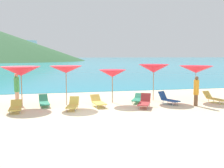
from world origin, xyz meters
TOP-DOWN VIEW (x-y plane):
  - ground_plane at (0.00, 10.00)m, footprint 50.00×100.00m
  - ocean_water at (0.00, 227.74)m, footprint 650.00×440.00m
  - umbrella_1 at (-4.11, 2.95)m, footprint 2.34×2.34m
  - umbrella_2 at (-1.55, 2.69)m, footprint 1.95×1.95m
  - umbrella_3 at (1.30, 2.88)m, footprint 1.80×1.80m
  - umbrella_4 at (4.13, 3.18)m, footprint 2.16×2.16m
  - umbrella_5 at (6.93, 2.73)m, footprint 2.29×2.29m
  - lounge_chair_0 at (2.79, 1.08)m, footprint 1.20×1.62m
  - lounge_chair_1 at (4.55, 1.75)m, footprint 1.06×1.45m
  - lounge_chair_2 at (0.23, 1.93)m, footprint 0.79×1.59m
  - lounge_chair_3 at (-1.26, 1.30)m, footprint 0.82×1.40m
  - lounge_chair_4 at (2.88, 2.57)m, footprint 1.19×1.58m
  - lounge_chair_6 at (7.63, 1.65)m, footprint 0.89×1.70m
  - lounge_chair_7 at (-4.23, 1.34)m, footprint 0.67×1.41m
  - lounge_chair_8 at (-2.85, 2.69)m, footprint 0.74×1.64m
  - beachgoer_0 at (5.88, 0.84)m, footprint 0.30×0.30m
  - beachgoer_1 at (-4.54, 3.95)m, footprint 0.32×0.32m
  - cruise_ship at (-39.31, 262.91)m, footprint 41.10×9.12m

SIDE VIEW (x-z plane):
  - ground_plane at x=0.00m, z-range -0.30..0.00m
  - ocean_water at x=0.00m, z-range 0.00..0.02m
  - lounge_chair_4 at x=2.88m, z-range 0.00..0.50m
  - lounge_chair_8 at x=-2.85m, z-range -0.04..0.56m
  - lounge_chair_7 at x=-4.23m, z-range -0.02..0.55m
  - lounge_chair_6 at x=7.63m, z-range -0.04..0.60m
  - lounge_chair_2 at x=0.23m, z-range -0.02..0.58m
  - lounge_chair_3 at x=-1.26m, z-range -0.04..0.61m
  - lounge_chair_1 at x=4.55m, z-range -0.05..0.68m
  - lounge_chair_0 at x=2.79m, z-range -0.05..0.69m
  - beachgoer_0 at x=5.88m, z-range 0.06..1.82m
  - beachgoer_1 at x=-4.54m, z-range 0.07..1.93m
  - umbrella_3 at x=1.30m, z-range 0.81..2.88m
  - umbrella_5 at x=6.93m, z-range 0.90..3.19m
  - umbrella_1 at x=-4.11m, z-range 0.89..3.21m
  - umbrella_4 at x=4.13m, z-range 0.92..3.30m
  - umbrella_2 at x=-1.55m, z-range 0.96..3.31m
  - cruise_ship at x=-39.31m, z-range -2.51..19.52m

